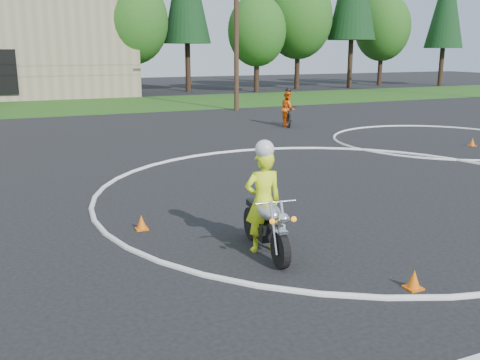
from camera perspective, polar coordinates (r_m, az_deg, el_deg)
name	(u,v)px	position (r m, az deg, el deg)	size (l,w,h in m)	color
ground	(420,227)	(11.48, 18.62, -4.74)	(120.00, 120.00, 0.00)	black
grass_strip	(130,104)	(35.93, -11.67, 7.93)	(120.00, 10.00, 0.02)	#1E4714
course_markings	(373,173)	(16.03, 14.04, 0.78)	(19.05, 19.05, 0.12)	silver
primary_motorcycle	(266,225)	(9.36, 2.82, -4.78)	(0.72, 2.06, 1.08)	black
rider_primary_grp	(263,198)	(9.35, 2.48, -1.95)	(0.71, 0.50, 2.01)	#DBFD1A
rider_second_grp	(288,112)	(25.20, 5.12, 7.18)	(1.26, 1.97, 1.79)	black
traffic_cones	(463,176)	(15.81, 22.68, 0.41)	(16.77, 9.24, 0.30)	orange
treeline	(278,12)	(48.14, 4.10, 17.46)	(38.20, 8.10, 14.52)	#382619
utility_poles	(236,18)	(31.58, -0.39, 16.86)	(41.60, 1.12, 10.00)	#473321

